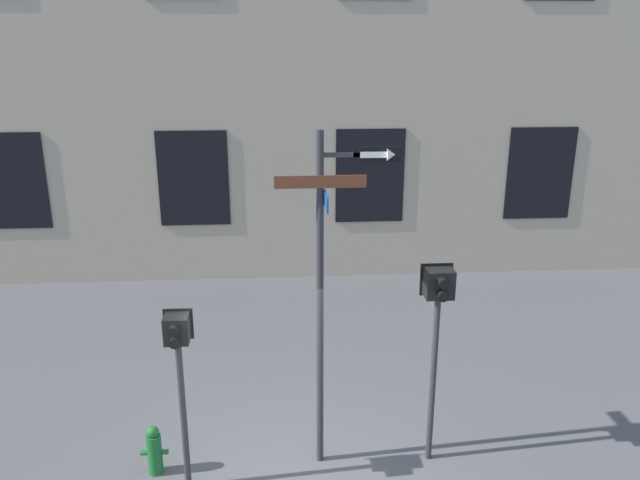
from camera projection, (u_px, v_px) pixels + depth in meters
name	position (u px, v px, depth m)	size (l,w,h in m)	color
street_sign_pole	(326.00, 277.00, 7.61)	(1.48, 0.77, 4.43)	#2D2D33
pedestrian_signal_left	(179.00, 357.00, 7.33)	(0.35, 0.40, 2.39)	#2D2D33
pedestrian_signal_right	(437.00, 311.00, 7.78)	(0.41, 0.40, 2.75)	#2D2D33
fire_hydrant	(154.00, 450.00, 8.06)	(0.35, 0.19, 0.69)	#196028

